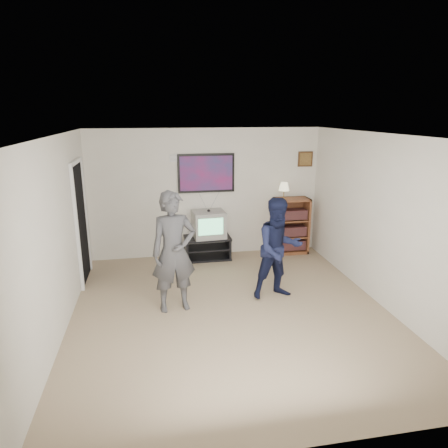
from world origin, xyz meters
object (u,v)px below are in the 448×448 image
object	(u,v)px
crt_television	(209,224)
person_tall	(174,252)
person_short	(279,249)
media_stand	(207,248)
bookshelf	(291,226)

from	to	relation	value
crt_television	person_tall	bearing A→B (deg)	-115.65
person_tall	person_short	world-z (taller)	person_tall
person_short	media_stand	bearing A→B (deg)	107.21
bookshelf	person_tall	distance (m)	3.21
media_stand	crt_television	xyz separation A→B (m)	(0.03, 0.00, 0.48)
crt_television	bookshelf	xyz separation A→B (m)	(1.68, 0.05, -0.13)
bookshelf	person_short	size ratio (longest dim) A/B	0.72
media_stand	crt_television	world-z (taller)	crt_television
crt_television	person_short	bearing A→B (deg)	-70.70
bookshelf	person_short	distance (m)	2.12
crt_television	person_tall	xyz separation A→B (m)	(-0.79, -1.98, 0.18)
crt_television	person_tall	distance (m)	2.14
bookshelf	person_short	bearing A→B (deg)	-114.71
bookshelf	person_tall	world-z (taller)	person_tall
person_short	person_tall	bearing A→B (deg)	177.19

